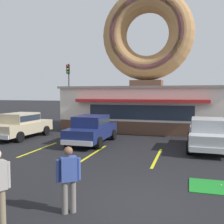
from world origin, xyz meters
The scene contains 11 objects.
ground_plane centered at (0.00, 0.00, 0.00)m, with size 160.00×160.00×0.00m, color black.
donut_shop_building centered at (-2.15, 13.94, 3.74)m, with size 12.30×6.75×10.96m.
golf_ball centered at (2.07, 1.88, 0.05)m, with size 0.04×0.04×0.04m, color white.
car_silver centered at (2.01, 7.37, 0.87)m, with size 2.05×4.59×1.60m.
car_champagne centered at (-9.19, 7.70, 0.87)m, with size 2.12×4.63×1.60m.
car_navy centered at (-4.23, 7.27, 0.87)m, with size 2.01×4.58×1.60m.
pedestrian_leather_jacket_man centered at (-1.66, -1.04, 0.89)m, with size 0.49×0.42×1.62m.
traffic_light_pole centered at (-10.64, 17.65, 3.71)m, with size 0.28×0.47×5.80m.
parking_stripe_far_left centered at (-6.26, 5.00, 0.00)m, with size 0.12×3.60×0.01m, color yellow.
parking_stripe_left centered at (-3.26, 5.00, 0.00)m, with size 0.12×3.60×0.01m, color yellow.
parking_stripe_mid_left centered at (-0.26, 5.00, 0.00)m, with size 0.12×3.60×0.01m, color yellow.
Camera 1 is at (1.06, -6.62, 2.89)m, focal length 42.00 mm.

